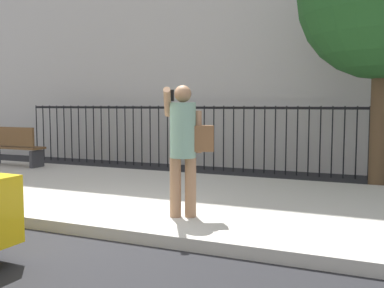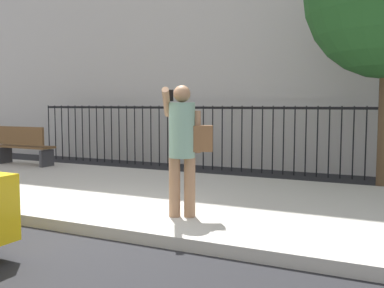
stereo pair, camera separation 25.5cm
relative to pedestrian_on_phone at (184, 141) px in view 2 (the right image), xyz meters
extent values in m
plane|color=black|center=(-1.11, -0.88, -1.16)|extent=(60.00, 60.00, 0.00)
cube|color=#B2ADA3|center=(-1.11, 1.32, -1.08)|extent=(28.00, 4.40, 0.15)
cube|color=black|center=(-1.11, 5.02, 0.39)|extent=(12.00, 0.04, 0.06)
cylinder|color=black|center=(-7.11, 5.02, -0.36)|extent=(0.03, 0.03, 1.60)
cylinder|color=black|center=(-6.85, 5.02, -0.36)|extent=(0.03, 0.03, 1.60)
cylinder|color=black|center=(-6.60, 5.02, -0.36)|extent=(0.03, 0.03, 1.60)
cylinder|color=black|center=(-6.34, 5.02, -0.36)|extent=(0.03, 0.03, 1.60)
cylinder|color=black|center=(-6.09, 5.02, -0.36)|extent=(0.03, 0.03, 1.60)
cylinder|color=black|center=(-5.83, 5.02, -0.36)|extent=(0.03, 0.03, 1.60)
cylinder|color=black|center=(-5.58, 5.02, -0.36)|extent=(0.03, 0.03, 1.60)
cylinder|color=black|center=(-5.32, 5.02, -0.36)|extent=(0.03, 0.03, 1.60)
cylinder|color=black|center=(-5.06, 5.02, -0.36)|extent=(0.03, 0.03, 1.60)
cylinder|color=black|center=(-4.81, 5.02, -0.36)|extent=(0.03, 0.03, 1.60)
cylinder|color=black|center=(-4.55, 5.02, -0.36)|extent=(0.03, 0.03, 1.60)
cylinder|color=black|center=(-4.30, 5.02, -0.36)|extent=(0.03, 0.03, 1.60)
cylinder|color=black|center=(-4.04, 5.02, -0.36)|extent=(0.03, 0.03, 1.60)
cylinder|color=black|center=(-3.79, 5.02, -0.36)|extent=(0.03, 0.03, 1.60)
cylinder|color=black|center=(-3.53, 5.02, -0.36)|extent=(0.03, 0.03, 1.60)
cylinder|color=black|center=(-3.28, 5.02, -0.36)|extent=(0.03, 0.03, 1.60)
cylinder|color=black|center=(-3.02, 5.02, -0.36)|extent=(0.03, 0.03, 1.60)
cylinder|color=black|center=(-2.77, 5.02, -0.36)|extent=(0.03, 0.03, 1.60)
cylinder|color=black|center=(-2.51, 5.02, -0.36)|extent=(0.03, 0.03, 1.60)
cylinder|color=black|center=(-2.26, 5.02, -0.36)|extent=(0.03, 0.03, 1.60)
cylinder|color=black|center=(-2.00, 5.02, -0.36)|extent=(0.03, 0.03, 1.60)
cylinder|color=black|center=(-1.75, 5.02, -0.36)|extent=(0.03, 0.03, 1.60)
cylinder|color=black|center=(-1.49, 5.02, -0.36)|extent=(0.03, 0.03, 1.60)
cylinder|color=black|center=(-1.23, 5.02, -0.36)|extent=(0.03, 0.03, 1.60)
cylinder|color=black|center=(-0.98, 5.02, -0.36)|extent=(0.03, 0.03, 1.60)
cylinder|color=black|center=(-0.72, 5.02, -0.36)|extent=(0.03, 0.03, 1.60)
cylinder|color=black|center=(-0.47, 5.02, -0.36)|extent=(0.03, 0.03, 1.60)
cylinder|color=black|center=(-0.21, 5.02, -0.36)|extent=(0.03, 0.03, 1.60)
cylinder|color=black|center=(0.04, 5.02, -0.36)|extent=(0.03, 0.03, 1.60)
cylinder|color=black|center=(0.30, 5.02, -0.36)|extent=(0.03, 0.03, 1.60)
cylinder|color=black|center=(0.55, 5.02, -0.36)|extent=(0.03, 0.03, 1.60)
cylinder|color=black|center=(0.81, 5.02, -0.36)|extent=(0.03, 0.03, 1.60)
cylinder|color=black|center=(1.06, 5.02, -0.36)|extent=(0.03, 0.03, 1.60)
cylinder|color=black|center=(1.32, 5.02, -0.36)|extent=(0.03, 0.03, 1.60)
cylinder|color=black|center=(1.57, 5.02, -0.36)|extent=(0.03, 0.03, 1.60)
cylinder|color=black|center=(1.83, 5.02, -0.36)|extent=(0.03, 0.03, 1.60)
cylinder|color=black|center=(2.08, 5.02, -0.36)|extent=(0.03, 0.03, 1.60)
cylinder|color=#936B4C|center=(-0.11, -0.05, -0.61)|extent=(0.15, 0.15, 0.79)
cylinder|color=#936B4C|center=(0.07, 0.03, -0.61)|extent=(0.15, 0.15, 0.79)
cylinder|color=gray|center=(-0.02, -0.01, 0.14)|extent=(0.45, 0.45, 0.72)
sphere|color=#936B4C|center=(-0.02, -0.01, 0.61)|extent=(0.22, 0.22, 0.22)
cylinder|color=#936B4C|center=(-0.20, -0.09, 0.50)|extent=(0.29, 0.49, 0.39)
cylinder|color=#936B4C|center=(0.16, 0.07, 0.12)|extent=(0.09, 0.09, 0.55)
cube|color=black|center=(-0.18, -0.02, 0.59)|extent=(0.07, 0.04, 0.15)
cube|color=brown|center=(0.21, 0.10, 0.03)|extent=(0.32, 0.26, 0.34)
cube|color=brown|center=(-5.83, 2.85, -0.56)|extent=(1.60, 0.45, 0.05)
cube|color=brown|center=(-5.83, 2.65, -0.28)|extent=(1.60, 0.06, 0.44)
cube|color=#333338|center=(-6.53, 2.85, -0.81)|extent=(0.08, 0.41, 0.40)
cube|color=#333338|center=(-5.13, 2.85, -0.81)|extent=(0.08, 0.41, 0.40)
camera|label=1|loc=(2.41, -5.32, 0.48)|focal=41.94mm
camera|label=2|loc=(2.64, -5.21, 0.48)|focal=41.94mm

